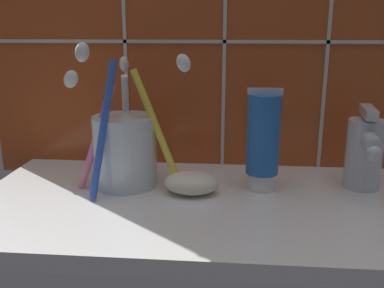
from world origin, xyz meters
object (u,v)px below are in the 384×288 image
at_px(sink_faucet, 365,151).
at_px(toothbrush_cup, 125,147).
at_px(soap_bar, 192,183).
at_px(toothpaste_tube, 263,141).

bearing_deg(sink_faucet, toothbrush_cup, -80.04).
relative_size(sink_faucet, soap_bar, 1.55).
bearing_deg(toothbrush_cup, sink_faucet, 2.57).
distance_m(toothpaste_tube, sink_faucet, 0.13).
bearing_deg(toothbrush_cup, toothpaste_tube, 0.18).
height_order(toothbrush_cup, sink_faucet, toothbrush_cup).
bearing_deg(toothpaste_tube, soap_bar, -164.70).
xyz_separation_m(toothbrush_cup, sink_faucet, (0.31, 0.01, -0.00)).
relative_size(toothbrush_cup, toothpaste_tube, 1.44).
relative_size(toothbrush_cup, sink_faucet, 1.78).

